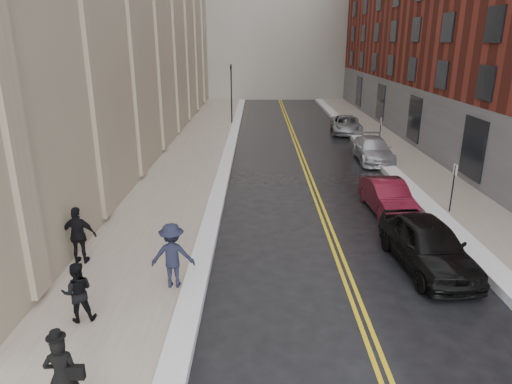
{
  "coord_description": "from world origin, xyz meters",
  "views": [
    {
      "loc": [
        -0.34,
        -10.29,
        7.1
      ],
      "look_at": [
        -0.39,
        6.24,
        1.6
      ],
      "focal_mm": 32.0,
      "sensor_mm": 36.0,
      "label": 1
    }
  ],
  "objects_px": {
    "car_silver_near": "(373,150)",
    "pedestrian_b": "(173,255)",
    "car_maroon": "(387,196)",
    "pedestrian_a": "(78,292)",
    "pedestrian_c": "(79,235)",
    "pedestrian_main": "(62,376)",
    "car_silver_far": "(346,125)",
    "car_black": "(428,244)"
  },
  "relations": [
    {
      "from": "car_maroon",
      "to": "pedestrian_c",
      "type": "bearing_deg",
      "value": -159.03
    },
    {
      "from": "car_maroon",
      "to": "pedestrian_a",
      "type": "bearing_deg",
      "value": -144.04
    },
    {
      "from": "car_black",
      "to": "pedestrian_c",
      "type": "height_order",
      "value": "pedestrian_c"
    },
    {
      "from": "car_maroon",
      "to": "pedestrian_c",
      "type": "relative_size",
      "value": 2.16
    },
    {
      "from": "car_black",
      "to": "car_maroon",
      "type": "xyz_separation_m",
      "value": [
        0.11,
        5.18,
        -0.13
      ]
    },
    {
      "from": "car_silver_near",
      "to": "pedestrian_b",
      "type": "distance_m",
      "value": 18.19
    },
    {
      "from": "car_silver_near",
      "to": "pedestrian_b",
      "type": "relative_size",
      "value": 2.49
    },
    {
      "from": "car_maroon",
      "to": "pedestrian_b",
      "type": "distance_m",
      "value": 10.51
    },
    {
      "from": "car_silver_near",
      "to": "car_silver_far",
      "type": "bearing_deg",
      "value": 91.69
    },
    {
      "from": "pedestrian_c",
      "to": "car_silver_far",
      "type": "bearing_deg",
      "value": -119.44
    },
    {
      "from": "pedestrian_main",
      "to": "pedestrian_a",
      "type": "xyz_separation_m",
      "value": [
        -0.89,
        3.14,
        -0.05
      ]
    },
    {
      "from": "pedestrian_b",
      "to": "pedestrian_a",
      "type": "bearing_deg",
      "value": 37.02
    },
    {
      "from": "car_silver_far",
      "to": "pedestrian_b",
      "type": "distance_m",
      "value": 26.26
    },
    {
      "from": "car_black",
      "to": "pedestrian_c",
      "type": "relative_size",
      "value": 2.49
    },
    {
      "from": "car_silver_near",
      "to": "car_silver_far",
      "type": "xyz_separation_m",
      "value": [
        0.0,
        9.0,
        -0.03
      ]
    },
    {
      "from": "car_black",
      "to": "pedestrian_b",
      "type": "relative_size",
      "value": 2.43
    },
    {
      "from": "car_silver_near",
      "to": "pedestrian_main",
      "type": "height_order",
      "value": "pedestrian_main"
    },
    {
      "from": "car_black",
      "to": "pedestrian_main",
      "type": "distance_m",
      "value": 11.25
    },
    {
      "from": "car_silver_near",
      "to": "car_maroon",
      "type": "bearing_deg",
      "value": -97.94
    },
    {
      "from": "car_silver_near",
      "to": "car_silver_far",
      "type": "distance_m",
      "value": 9.0
    },
    {
      "from": "car_silver_far",
      "to": "pedestrian_b",
      "type": "relative_size",
      "value": 2.47
    },
    {
      "from": "car_silver_far",
      "to": "pedestrian_main",
      "type": "distance_m",
      "value": 31.29
    },
    {
      "from": "car_maroon",
      "to": "pedestrian_main",
      "type": "bearing_deg",
      "value": -132.45
    },
    {
      "from": "pedestrian_a",
      "to": "pedestrian_c",
      "type": "height_order",
      "value": "pedestrian_c"
    },
    {
      "from": "car_maroon",
      "to": "car_black",
      "type": "bearing_deg",
      "value": -94.58
    },
    {
      "from": "pedestrian_a",
      "to": "pedestrian_c",
      "type": "bearing_deg",
      "value": -86.31
    },
    {
      "from": "pedestrian_main",
      "to": "car_black",
      "type": "bearing_deg",
      "value": -158.44
    },
    {
      "from": "car_black",
      "to": "car_silver_near",
      "type": "xyz_separation_m",
      "value": [
        1.6,
        13.97,
        -0.1
      ]
    },
    {
      "from": "pedestrian_b",
      "to": "pedestrian_c",
      "type": "height_order",
      "value": "pedestrian_b"
    },
    {
      "from": "car_maroon",
      "to": "pedestrian_a",
      "type": "distance_m",
      "value": 13.27
    },
    {
      "from": "car_silver_far",
      "to": "pedestrian_a",
      "type": "xyz_separation_m",
      "value": [
        -11.76,
        -26.2,
        0.28
      ]
    },
    {
      "from": "pedestrian_a",
      "to": "pedestrian_b",
      "type": "bearing_deg",
      "value": -156.43
    },
    {
      "from": "car_black",
      "to": "car_maroon",
      "type": "bearing_deg",
      "value": 83.53
    },
    {
      "from": "car_black",
      "to": "pedestrian_b",
      "type": "distance_m",
      "value": 8.15
    },
    {
      "from": "car_maroon",
      "to": "car_silver_far",
      "type": "distance_m",
      "value": 17.85
    },
    {
      "from": "car_silver_near",
      "to": "pedestrian_c",
      "type": "height_order",
      "value": "pedestrian_c"
    },
    {
      "from": "car_black",
      "to": "pedestrian_c",
      "type": "bearing_deg",
      "value": 174.69
    },
    {
      "from": "pedestrian_a",
      "to": "car_maroon",
      "type": "bearing_deg",
      "value": -156.61
    },
    {
      "from": "pedestrian_main",
      "to": "pedestrian_a",
      "type": "bearing_deg",
      "value": -87.17
    },
    {
      "from": "car_maroon",
      "to": "car_silver_near",
      "type": "relative_size",
      "value": 0.85
    },
    {
      "from": "pedestrian_b",
      "to": "car_maroon",
      "type": "bearing_deg",
      "value": -143.2
    },
    {
      "from": "pedestrian_b",
      "to": "pedestrian_c",
      "type": "bearing_deg",
      "value": -26.64
    }
  ]
}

